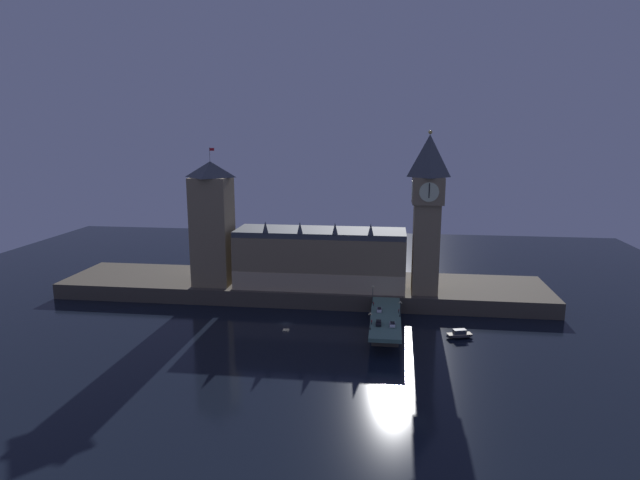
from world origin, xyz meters
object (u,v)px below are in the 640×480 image
car_northbound_lead (379,310)px  pedestrian_mid_walk (399,311)px  pedestrian_near_rail (372,322)px  street_lamp_far (373,292)px  victoria_tower (212,223)px  street_lamp_mid (400,307)px  car_southbound_lead (392,324)px  clock_tower (427,209)px  boat_downstream (459,335)px  pedestrian_far_rail (373,304)px  car_northbound_trail (379,323)px  street_lamp_near (370,319)px

car_northbound_lead → pedestrian_mid_walk: size_ratio=2.40×
pedestrian_near_rail → street_lamp_far: bearing=90.9°
victoria_tower → street_lamp_mid: size_ratio=10.20×
victoria_tower → car_southbound_lead: size_ratio=13.08×
pedestrian_near_rail → victoria_tower: bearing=148.5°
clock_tower → boat_downstream: (10.96, -33.15, -41.58)m
car_southbound_lead → pedestrian_far_rail: pedestrian_far_rail is taller
victoria_tower → car_northbound_lead: victoria_tower is taller
street_lamp_mid → car_northbound_trail: bearing=-128.6°
pedestrian_near_rail → street_lamp_mid: street_lamp_mid is taller
car_southbound_lead → pedestrian_far_rail: 22.81m
victoria_tower → street_lamp_near: size_ratio=9.91×
car_northbound_trail → pedestrian_near_rail: size_ratio=2.55×
street_lamp_near → street_lamp_far: size_ratio=0.83×
car_southbound_lead → pedestrian_near_rail: size_ratio=2.50×
pedestrian_near_rail → street_lamp_near: size_ratio=0.30×
clock_tower → victoria_tower: 93.64m
boat_downstream → street_lamp_far: bearing=153.6°
street_lamp_mid → boat_downstream: bearing=-3.4°
boat_downstream → pedestrian_far_rail: bearing=158.5°
clock_tower → street_lamp_far: size_ratio=9.24×
clock_tower → boat_downstream: clock_tower is taller
car_northbound_trail → pedestrian_near_rail: 2.46m
car_southbound_lead → street_lamp_near: size_ratio=0.76×
pedestrian_far_rail → street_lamp_near: street_lamp_near is taller
street_lamp_near → street_lamp_far: (0.00, 29.44, 0.75)m
car_northbound_trail → pedestrian_near_rail: bearing=179.2°
pedestrian_near_rail → pedestrian_mid_walk: size_ratio=1.04×
clock_tower → street_lamp_near: size_ratio=11.08×
victoria_tower → pedestrian_mid_walk: size_ratio=34.15×
pedestrian_near_rail → pedestrian_mid_walk: pedestrian_near_rail is taller
street_lamp_far → clock_tower: bearing=38.9°
car_northbound_trail → street_lamp_mid: bearing=51.4°
pedestrian_near_rail → street_lamp_mid: 14.29m
pedestrian_far_rail → street_lamp_far: (-0.40, 3.44, 3.74)m
car_northbound_trail → boat_downstream: bearing=15.9°
clock_tower → victoria_tower: bearing=178.3°
car_northbound_lead → car_northbound_trail: 14.60m
clock_tower → pedestrian_near_rail: bearing=-116.7°
street_lamp_mid → pedestrian_mid_walk: bearing=96.2°
car_southbound_lead → street_lamp_mid: (2.84, 10.32, 3.08)m
clock_tower → pedestrian_near_rail: size_ratio=36.57×
victoria_tower → boat_downstream: bearing=-19.0°
car_northbound_lead → pedestrian_near_rail: pedestrian_near_rail is taller
clock_tower → street_lamp_near: bearing=-114.6°
street_lamp_near → pedestrian_far_rail: bearing=89.1°
pedestrian_mid_walk → street_lamp_mid: (0.40, -3.68, 2.79)m
pedestrian_near_rail → pedestrian_far_rail: bearing=90.0°
street_lamp_mid → street_lamp_far: street_lamp_far is taller
street_lamp_near → street_lamp_mid: (10.57, 14.72, -0.11)m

